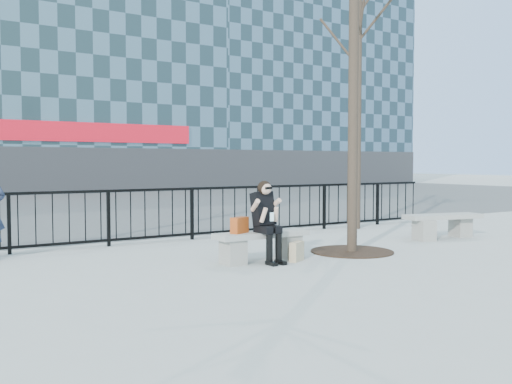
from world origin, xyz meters
TOP-DOWN VIEW (x-y plane):
  - ground at (0.00, 0.00)m, footprint 120.00×120.00m
  - street_surface at (0.00, 15.00)m, footprint 60.00×23.00m
  - railing at (0.00, 3.00)m, footprint 14.00×0.06m
  - building_right at (20.00, 27.00)m, footprint 16.20×10.20m
  - tree_right at (4.50, 2.60)m, footprint 2.80×2.80m
  - tree_grate at (1.90, -0.10)m, footprint 1.50×1.50m
  - bench_main at (0.00, 0.00)m, footprint 1.65×0.46m
  - bench_second at (4.83, 0.26)m, footprint 1.75×0.49m
  - seated_woman at (0.00, -0.16)m, footprint 0.50×0.64m
  - handbag at (-0.42, 0.02)m, footprint 0.35×0.26m
  - shopping_bag at (0.49, -0.32)m, footprint 0.36×0.28m

SIDE VIEW (x-z plane):
  - ground at x=0.00m, z-range 0.00..0.00m
  - street_surface at x=0.00m, z-range 0.00..0.01m
  - tree_grate at x=1.90m, z-range 0.00..0.02m
  - shopping_bag at x=0.49m, z-range 0.00..0.32m
  - bench_main at x=0.00m, z-range 0.06..0.55m
  - bench_second at x=4.83m, z-range 0.06..0.58m
  - railing at x=0.00m, z-range 0.00..1.11m
  - handbag at x=-0.42m, z-range 0.49..0.75m
  - seated_woman at x=0.00m, z-range 0.00..1.34m
  - tree_right at x=4.50m, z-range 1.74..8.74m
  - building_right at x=20.00m, z-range 0.00..20.60m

